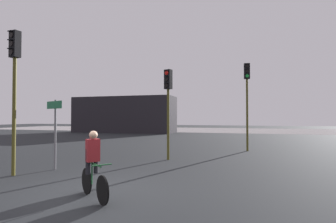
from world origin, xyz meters
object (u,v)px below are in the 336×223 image
(distant_building, at_px, (124,115))
(direction_sign_post, at_px, (55,124))
(traffic_light_near_left, at_px, (14,75))
(cyclist, at_px, (93,164))
(traffic_light_far_right, at_px, (247,91))
(traffic_light_center, at_px, (168,97))

(distant_building, bearing_deg, direction_sign_post, -69.82)
(traffic_light_near_left, relative_size, direction_sign_post, 1.87)
(traffic_light_near_left, height_order, cyclist, traffic_light_near_left)
(traffic_light_far_right, bearing_deg, traffic_light_center, 43.73)
(traffic_light_near_left, relative_size, cyclist, 3.00)
(distant_building, distance_m, traffic_light_far_right, 21.62)
(traffic_light_near_left, xyz_separation_m, cyclist, (3.96, -1.42, -2.54))
(distant_building, height_order, traffic_light_near_left, traffic_light_near_left)
(direction_sign_post, relative_size, cyclist, 1.60)
(traffic_light_near_left, bearing_deg, traffic_light_far_right, -121.17)
(traffic_light_center, height_order, traffic_light_far_right, traffic_light_far_right)
(cyclist, bearing_deg, direction_sign_post, -90.79)
(traffic_light_near_left, bearing_deg, distant_building, -63.13)
(distant_building, distance_m, traffic_light_near_left, 25.38)
(cyclist, bearing_deg, traffic_light_far_right, -161.52)
(distant_building, xyz_separation_m, traffic_light_center, (11.82, -19.52, 0.60))
(traffic_light_center, xyz_separation_m, cyclist, (-0.08, -6.03, -2.08))
(direction_sign_post, bearing_deg, traffic_light_near_left, 86.05)
(distant_building, relative_size, cyclist, 8.18)
(traffic_light_near_left, distance_m, traffic_light_far_right, 11.69)
(distant_building, xyz_separation_m, traffic_light_far_right, (15.33, -15.20, 1.20))
(traffic_light_center, distance_m, traffic_light_far_right, 5.60)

